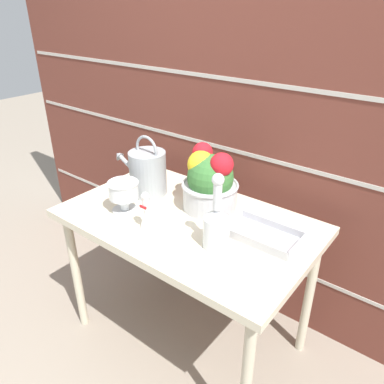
% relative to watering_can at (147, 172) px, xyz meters
% --- Properties ---
extents(ground_plane, '(12.00, 12.00, 0.00)m').
position_rel_watering_can_xyz_m(ground_plane, '(0.32, -0.08, -0.86)').
color(ground_plane, gray).
extents(brick_wall, '(3.60, 0.08, 2.20)m').
position_rel_watering_can_xyz_m(brick_wall, '(0.32, 0.42, 0.24)').
color(brick_wall, brown).
rests_on(brick_wall, ground_plane).
extents(patio_table, '(1.15, 0.71, 0.74)m').
position_rel_watering_can_xyz_m(patio_table, '(0.32, -0.08, -0.19)').
color(patio_table, beige).
rests_on(patio_table, ground_plane).
extents(watering_can, '(0.33, 0.18, 0.31)m').
position_rel_watering_can_xyz_m(watering_can, '(0.00, 0.00, 0.00)').
color(watering_can, '#93999E').
rests_on(watering_can, patio_table).
extents(crystal_pedestal_bowl, '(0.14, 0.14, 0.15)m').
position_rel_watering_can_xyz_m(crystal_pedestal_bowl, '(0.05, -0.21, -0.02)').
color(crystal_pedestal_bowl, silver).
rests_on(crystal_pedestal_bowl, patio_table).
extents(flower_planter, '(0.27, 0.27, 0.30)m').
position_rel_watering_can_xyz_m(flower_planter, '(0.33, 0.07, 0.02)').
color(flower_planter, '#BCBCC1').
rests_on(flower_planter, patio_table).
extents(glass_decanter, '(0.11, 0.11, 0.32)m').
position_rel_watering_can_xyz_m(glass_decanter, '(0.54, -0.17, -0.01)').
color(glass_decanter, silver).
rests_on(glass_decanter, patio_table).
extents(figurine_vase, '(0.06, 0.06, 0.18)m').
position_rel_watering_can_xyz_m(figurine_vase, '(0.24, -0.25, -0.04)').
color(figurine_vase, white).
rests_on(figurine_vase, patio_table).
extents(wire_tray, '(0.31, 0.18, 0.04)m').
position_rel_watering_can_xyz_m(wire_tray, '(0.66, -0.00, -0.10)').
color(wire_tray, '#B7B7BC').
rests_on(wire_tray, patio_table).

